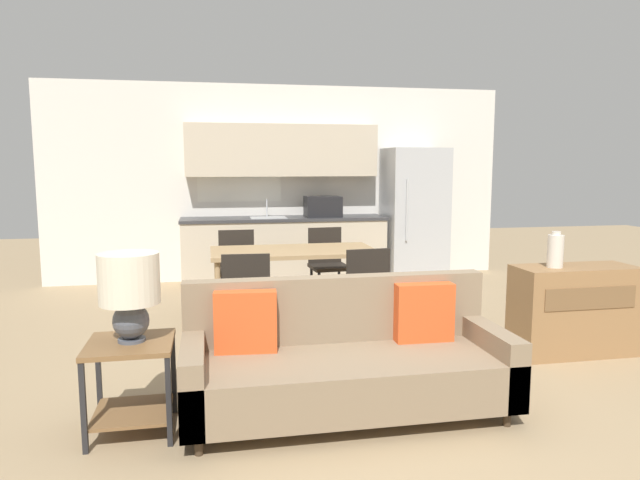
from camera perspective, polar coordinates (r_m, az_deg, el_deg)
The scene contains 14 objects.
ground_plane at distance 3.86m, azimuth 5.13°, elevation -17.06°, with size 20.00×20.00×0.00m, color #9E8460.
wall_back at distance 8.07m, azimuth -4.00°, elevation 5.71°, with size 6.40×0.07×2.70m.
kitchen_counter at distance 7.80m, azimuth -3.56°, elevation 1.91°, with size 2.76×0.65×2.15m.
refrigerator at distance 8.13m, azimuth 9.38°, elevation 2.57°, with size 0.81×0.75×1.83m.
dining_table at distance 5.73m, azimuth -2.67°, elevation -1.60°, with size 1.64×0.81×0.76m.
couch at distance 3.80m, azimuth 2.48°, elevation -12.04°, with size 2.07×0.80×0.85m.
side_table at distance 3.68m, azimuth -18.36°, elevation -12.34°, with size 0.50×0.50×0.56m.
table_lamp at distance 3.55m, azimuth -18.51°, elevation -4.54°, with size 0.35×0.35×0.53m.
credenza at distance 5.34m, azimuth 24.01°, elevation -6.41°, with size 1.03×0.43×0.76m.
vase at distance 5.13m, azimuth 22.48°, elevation -0.99°, with size 0.13×0.13×0.30m.
dining_chair_far_left at distance 6.45m, azimuth -8.25°, elevation -2.51°, with size 0.43×0.43×0.87m.
dining_chair_near_right at distance 5.18m, azimuth 4.34°, elevation -4.91°, with size 0.45×0.45×0.87m.
dining_chair_far_right at distance 6.63m, azimuth 0.77°, elevation -2.14°, with size 0.45×0.45×0.87m.
dining_chair_near_left at distance 4.94m, azimuth -7.39°, elevation -5.58°, with size 0.44×0.44×0.87m.
Camera 1 is at (-0.99, -3.37, 1.61)m, focal length 32.00 mm.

